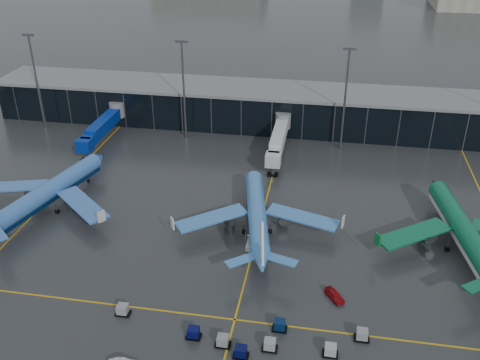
% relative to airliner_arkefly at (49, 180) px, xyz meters
% --- Properties ---
extents(ground, '(600.00, 600.00, 0.00)m').
position_rel_airliner_arkefly_xyz_m(ground, '(32.67, -11.26, -5.96)').
color(ground, '#282B2D').
rests_on(ground, ground).
extents(terminal_pier, '(142.00, 17.00, 10.70)m').
position_rel_airliner_arkefly_xyz_m(terminal_pier, '(32.67, 50.74, -0.54)').
color(terminal_pier, black).
rests_on(terminal_pier, ground).
extents(jet_bridges, '(94.00, 27.50, 7.20)m').
position_rel_airliner_arkefly_xyz_m(jet_bridges, '(-2.33, 31.73, -1.41)').
color(jet_bridges, '#595B60').
rests_on(jet_bridges, ground).
extents(flood_masts, '(203.00, 0.50, 25.50)m').
position_rel_airliner_arkefly_xyz_m(flood_masts, '(37.67, 38.74, 7.85)').
color(flood_masts, '#595B60').
rests_on(flood_masts, ground).
extents(taxi_lines, '(220.00, 120.00, 0.02)m').
position_rel_airliner_arkefly_xyz_m(taxi_lines, '(42.67, -0.65, -5.95)').
color(taxi_lines, gold).
rests_on(taxi_lines, ground).
extents(airliner_arkefly, '(42.36, 45.82, 11.92)m').
position_rel_airliner_arkefly_xyz_m(airliner_arkefly, '(0.00, 0.00, 0.00)').
color(airliner_arkefly, '#3C72C6').
rests_on(airliner_arkefly, ground).
extents(airliner_klm_near, '(38.70, 42.24, 11.30)m').
position_rel_airliner_arkefly_xyz_m(airliner_klm_near, '(42.21, -0.82, -0.31)').
color(airliner_klm_near, '#3E81CD').
rests_on(airliner_klm_near, ground).
extents(airliner_aer_lingus, '(39.46, 43.38, 11.86)m').
position_rel_airliner_arkefly_xyz_m(airliner_aer_lingus, '(79.27, -0.12, -0.03)').
color(airliner_aer_lingus, '#0C6541').
rests_on(airliner_aer_lingus, ground).
extents(baggage_carts, '(37.82, 7.70, 1.70)m').
position_rel_airliner_arkefly_xyz_m(baggage_carts, '(45.79, -30.01, -5.20)').
color(baggage_carts, black).
rests_on(baggage_carts, ground).
extents(mobile_airstair, '(2.26, 3.24, 3.45)m').
position_rel_airliner_arkefly_xyz_m(mobile_airstair, '(42.45, -7.23, -5.19)').
color(mobile_airstair, white).
rests_on(mobile_airstair, ground).
extents(service_van_red, '(3.67, 4.24, 1.38)m').
position_rel_airliner_arkefly_xyz_m(service_van_red, '(57.31, -18.82, -5.27)').
color(service_van_red, maroon).
rests_on(service_van_red, ground).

